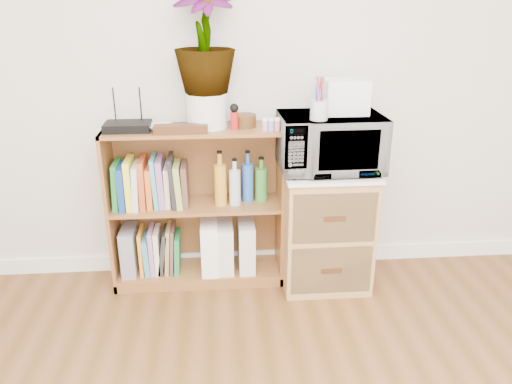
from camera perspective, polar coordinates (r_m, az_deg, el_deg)
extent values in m
cube|color=white|center=(3.26, -0.15, -7.45)|extent=(4.00, 0.02, 0.10)
cube|color=brown|center=(2.95, -6.75, -1.74)|extent=(1.00, 0.30, 0.95)
cube|color=#9E7542|center=(2.99, 7.85, -4.05)|extent=(0.50, 0.45, 0.70)
imported|color=silver|center=(2.80, 8.43, 5.60)|extent=(0.57, 0.39, 0.31)
cylinder|color=silver|center=(2.63, 7.22, 9.29)|extent=(0.09, 0.09, 0.10)
cube|color=white|center=(2.80, 10.14, 10.71)|extent=(0.23, 0.19, 0.18)
cube|color=black|center=(2.81, -14.43, 7.27)|extent=(0.25, 0.17, 0.04)
imported|color=silver|center=(2.77, -10.89, 7.26)|extent=(0.13, 0.13, 0.03)
cylinder|color=silver|center=(2.79, -5.63, 9.28)|extent=(0.22, 0.22, 0.19)
imported|color=#3C7C31|center=(2.73, -5.93, 17.14)|extent=(0.32, 0.32, 0.58)
cube|color=#341F0E|center=(2.69, -8.58, 7.14)|extent=(0.29, 0.07, 0.05)
cylinder|color=#AF1517|center=(2.74, -2.48, 8.15)|extent=(0.04, 0.04, 0.10)
cylinder|color=#3B2410|center=(2.80, -1.23, 8.16)|extent=(0.12, 0.12, 0.07)
cube|color=pink|center=(2.71, 1.73, 7.60)|extent=(0.12, 0.04, 0.06)
cube|color=gray|center=(3.10, -14.22, -6.41)|extent=(0.09, 0.23, 0.28)
cube|color=white|center=(3.04, -5.31, -6.05)|extent=(0.10, 0.25, 0.32)
cube|color=silver|center=(3.05, -3.53, -6.18)|extent=(0.09, 0.24, 0.30)
cube|color=silver|center=(3.05, -1.11, -6.05)|extent=(0.10, 0.24, 0.30)
cube|color=#1F772B|center=(2.94, -15.58, 0.86)|extent=(0.04, 0.20, 0.27)
cube|color=navy|center=(2.94, -14.88, 0.77)|extent=(0.04, 0.20, 0.25)
cube|color=yellow|center=(2.92, -14.16, 1.09)|extent=(0.04, 0.20, 0.29)
cube|color=silver|center=(2.92, -13.41, 0.85)|extent=(0.04, 0.20, 0.26)
cube|color=#BC4920|center=(2.91, -12.74, 1.11)|extent=(0.04, 0.20, 0.28)
cube|color=orange|center=(2.92, -12.01, 0.67)|extent=(0.03, 0.20, 0.23)
cube|color=teal|center=(2.90, -11.42, 1.21)|extent=(0.04, 0.20, 0.29)
cube|color=#896394|center=(2.90, -10.76, 1.14)|extent=(0.04, 0.20, 0.28)
cube|color=beige|center=(2.91, -10.04, 0.72)|extent=(0.03, 0.20, 0.23)
cube|color=black|center=(2.89, -9.48, 1.31)|extent=(0.04, 0.20, 0.29)
cube|color=#9EA54C|center=(2.90, -8.82, 0.94)|extent=(0.05, 0.20, 0.25)
cube|color=brown|center=(2.90, -8.10, 0.87)|extent=(0.04, 0.20, 0.24)
cylinder|color=gold|center=(2.88, -4.12, 1.63)|extent=(0.07, 0.07, 0.31)
cylinder|color=silver|center=(2.89, -2.46, 1.26)|extent=(0.07, 0.07, 0.26)
cylinder|color=#265AB2|center=(2.88, -0.92, 1.58)|extent=(0.07, 0.07, 0.29)
cylinder|color=#34802E|center=(2.90, 0.64, 1.26)|extent=(0.07, 0.07, 0.26)
cylinder|color=yellow|center=(2.90, 2.33, 1.82)|extent=(0.06, 0.06, 0.31)
cube|color=orange|center=(3.10, -12.86, -6.50)|extent=(0.02, 0.19, 0.27)
cube|color=teal|center=(3.10, -12.28, -6.87)|extent=(0.04, 0.19, 0.23)
cube|color=#A173AD|center=(3.08, -11.72, -6.41)|extent=(0.03, 0.19, 0.28)
cube|color=beige|center=(3.08, -11.13, -6.48)|extent=(0.03, 0.19, 0.27)
cube|color=#2A2A2A|center=(3.08, -10.52, -6.52)|extent=(0.07, 0.19, 0.27)
cube|color=olive|center=(3.07, -9.99, -6.32)|extent=(0.04, 0.19, 0.29)
cube|color=brown|center=(3.07, -9.50, -6.32)|extent=(0.04, 0.19, 0.29)
cube|color=#20783B|center=(3.08, -8.94, -6.75)|extent=(0.04, 0.19, 0.23)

